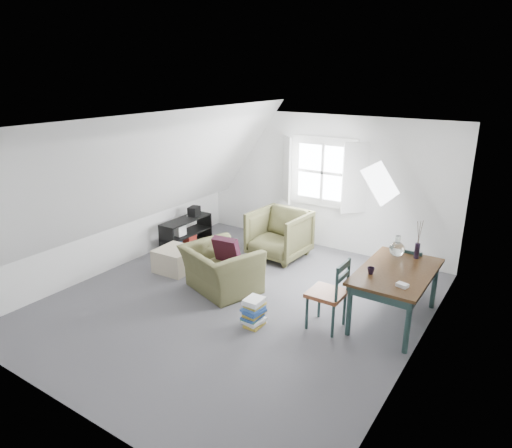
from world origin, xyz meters
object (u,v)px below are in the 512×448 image
Objects in this scene: armchair_far at (279,256)px; media_shelf at (185,235)px; magazine_stack at (254,312)px; armchair_near at (222,290)px; dining_chair_far at (411,272)px; dining_chair_near at (330,293)px; ottoman at (176,260)px; dining_table at (396,277)px.

media_shelf is (-1.73, -0.59, 0.25)m from armchair_far.
media_shelf is at bearing 148.44° from magazine_stack.
armchair_near is 1.36× the size of dining_chair_far.
dining_chair_near is 1.03m from magazine_stack.
magazine_stack is at bearing -63.84° from armchair_far.
dining_chair_far is at bearing 52.68° from magazine_stack.
dining_table is at bearing 6.34° from ottoman.
armchair_far is at bearing 112.77° from magazine_stack.
dining_table is 0.93m from dining_chair_near.
ottoman is at bearing 11.16° from armchair_near.
dining_chair_near reaches higher than ottoman.
armchair_near is at bearing -105.57° from dining_chair_near.
armchair_near is 2.64m from dining_table.
armchair_far reaches higher than armchair_near.
dining_chair_far is 2.06× the size of magazine_stack.
media_shelf is at bearing -12.86° from armchair_near.
media_shelf is (-4.16, -0.31, -0.16)m from dining_chair_far.
armchair_far is 2.43m from magazine_stack.
media_shelf reaches higher than magazine_stack.
armchair_far is 2.49× the size of magazine_stack.
magazine_stack is (2.67, -1.64, -0.06)m from media_shelf.
dining_table is (2.50, 0.55, 0.65)m from armchair_near.
dining_table is at bearing 100.91° from dining_chair_far.
magazine_stack is at bearing 62.87° from dining_chair_far.
armchair_near is 0.98× the size of media_shelf.
magazine_stack reaches higher than armchair_near.
armchair_near is 2.80× the size of magazine_stack.
dining_chair_near is at bearing -40.82° from armchair_far.
ottoman is at bearing -61.23° from media_shelf.
armchair_far is at bearing -146.75° from dining_chair_near.
ottoman is 2.96m from dining_chair_near.
magazine_stack is (-0.84, -0.50, -0.31)m from dining_chair_near.
ottoman is at bearing -124.51° from armchair_far.
armchair_far is (0.06, 1.63, 0.00)m from armchair_near.
dining_chair_near is at bearing 30.48° from magazine_stack.
media_shelf is (-3.52, 1.14, -0.25)m from dining_chair_near.
magazine_stack is at bearing -35.88° from media_shelf.
ottoman is 0.39× the size of dining_table.
dining_chair_far is at bearing 18.58° from ottoman.
dining_table reaches higher than ottoman.
dining_table is 0.84m from dining_chair_far.
ottoman is 0.53× the size of media_shelf.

